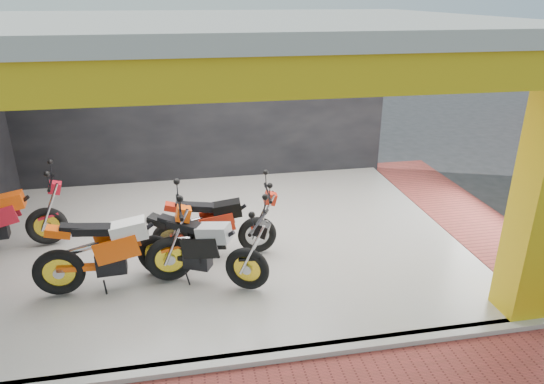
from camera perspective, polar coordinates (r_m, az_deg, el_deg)
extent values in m
plane|color=#2D2D30|center=(6.80, -4.84, -13.91)|extent=(80.00, 80.00, 0.00)
cube|color=silver|center=(8.47, -6.27, -5.71)|extent=(8.00, 6.00, 0.10)
cube|color=beige|center=(7.50, -7.46, 19.01)|extent=(8.40, 6.40, 0.20)
cube|color=black|center=(10.82, -8.01, 10.03)|extent=(8.20, 0.20, 3.50)
cube|color=gold|center=(6.71, 29.14, -0.30)|extent=(0.50, 0.50, 3.50)
cube|color=gold|center=(4.55, -4.84, 13.31)|extent=(8.40, 0.30, 0.40)
cube|color=gold|center=(8.73, 21.07, 16.24)|extent=(0.30, 6.40, 0.40)
cube|color=silver|center=(5.97, -3.76, -19.23)|extent=(8.00, 0.20, 0.10)
cube|color=#9B3932|center=(9.97, 22.44, -3.13)|extent=(1.40, 7.00, 0.03)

